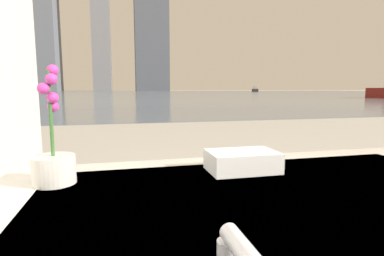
# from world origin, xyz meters

# --- Properties ---
(faucet_near) EXTENTS (0.04, 0.19, 0.08)m
(faucet_near) POSITION_xyz_m (-0.30, 0.18, 0.56)
(faucet_near) COLOR silver
(faucet_near) RESTS_ON bathtub
(potted_orchid) EXTENTS (0.14, 0.14, 0.41)m
(potted_orchid) POSITION_xyz_m (-0.72, 0.84, 0.59)
(potted_orchid) COLOR silver
(potted_orchid) RESTS_ON bathtub
(towel_stack) EXTENTS (0.27, 0.18, 0.08)m
(towel_stack) POSITION_xyz_m (-0.02, 0.84, 0.55)
(towel_stack) COLOR white
(towel_stack) RESTS_ON bathtub
(harbor_water) EXTENTS (180.00, 110.00, 0.01)m
(harbor_water) POSITION_xyz_m (0.00, 62.00, 0.01)
(harbor_water) COLOR slate
(harbor_water) RESTS_ON ground_plane
(harbor_boat_0) EXTENTS (2.86, 4.53, 1.61)m
(harbor_boat_0) POSITION_xyz_m (36.61, 78.39, 0.58)
(harbor_boat_0) COLOR #2D2D33
(harbor_boat_0) RESTS_ON harbor_water
(skyline_tower_3) EXTENTS (12.83, 6.09, 62.78)m
(skyline_tower_3) POSITION_xyz_m (11.91, 118.00, 31.39)
(skyline_tower_3) COLOR #4C515B
(skyline_tower_3) RESTS_ON ground_plane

